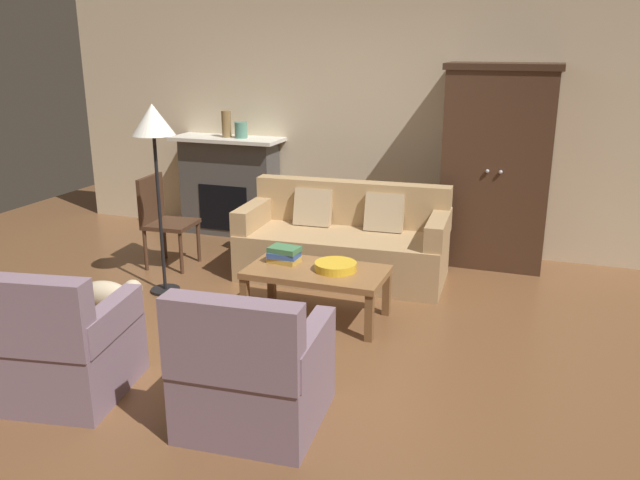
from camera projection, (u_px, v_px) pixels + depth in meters
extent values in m
plane|color=brown|center=(274.00, 331.00, 5.03)|extent=(9.60, 9.60, 0.00)
cube|color=beige|center=(368.00, 114.00, 6.91)|extent=(7.20, 0.10, 2.80)
cube|color=#4C4947|center=(230.00, 188.00, 7.44)|extent=(1.10, 0.36, 1.08)
cube|color=black|center=(223.00, 208.00, 7.33)|extent=(0.60, 0.01, 0.52)
cube|color=white|center=(227.00, 139.00, 7.26)|extent=(1.26, 0.48, 0.04)
cube|color=#472D1E|center=(496.00, 170.00, 6.29)|extent=(1.00, 0.52, 1.90)
cube|color=#3C271A|center=(505.00, 66.00, 6.01)|extent=(1.06, 0.55, 0.06)
sphere|color=#ADAFB5|center=(487.00, 171.00, 6.05)|extent=(0.04, 0.04, 0.04)
sphere|color=#ADAFB5|center=(501.00, 172.00, 6.01)|extent=(0.04, 0.04, 0.04)
cube|color=tan|center=(342.00, 255.00, 6.10)|extent=(1.94, 0.94, 0.44)
cube|color=tan|center=(352.00, 203.00, 6.28)|extent=(1.91, 0.29, 0.42)
cube|color=tan|center=(254.00, 214.00, 6.24)|extent=(0.20, 0.81, 0.22)
cube|color=tan|center=(438.00, 229.00, 5.76)|extent=(0.20, 0.81, 0.22)
cube|color=tan|center=(313.00, 207.00, 6.26)|extent=(0.37, 0.21, 0.37)
cube|color=tan|center=(384.00, 213.00, 6.07)|extent=(0.37, 0.21, 0.37)
cube|color=olive|center=(317.00, 272.00, 5.14)|extent=(1.10, 0.60, 0.05)
cube|color=brown|center=(245.00, 300.00, 5.13)|extent=(0.06, 0.06, 0.37)
cube|color=brown|center=(369.00, 318.00, 4.80)|extent=(0.06, 0.06, 0.37)
cube|color=brown|center=(272.00, 279.00, 5.60)|extent=(0.06, 0.06, 0.37)
cube|color=brown|center=(387.00, 293.00, 5.27)|extent=(0.06, 0.06, 0.37)
cylinder|color=gold|center=(336.00, 266.00, 5.10)|extent=(0.33, 0.33, 0.06)
cube|color=gold|center=(284.00, 260.00, 5.29)|extent=(0.26, 0.19, 0.04)
cube|color=#38569E|center=(284.00, 255.00, 5.28)|extent=(0.24, 0.18, 0.05)
cube|color=#427A4C|center=(285.00, 249.00, 5.26)|extent=(0.25, 0.19, 0.04)
cylinder|color=olive|center=(226.00, 124.00, 7.21)|extent=(0.11, 0.11, 0.29)
cylinder|color=slate|center=(241.00, 130.00, 7.17)|extent=(0.14, 0.14, 0.17)
cube|color=gray|center=(65.00, 361.00, 4.11)|extent=(0.88, 0.88, 0.42)
cube|color=gray|center=(27.00, 316.00, 3.69)|extent=(0.78, 0.29, 0.46)
cube|color=gray|center=(109.00, 319.00, 3.96)|extent=(0.24, 0.71, 0.20)
cube|color=gray|center=(11.00, 312.00, 4.07)|extent=(0.24, 0.71, 0.20)
cube|color=gray|center=(256.00, 388.00, 3.79)|extent=(0.81, 0.81, 0.42)
cube|color=gray|center=(232.00, 342.00, 3.37)|extent=(0.77, 0.22, 0.46)
cube|color=gray|center=(310.00, 346.00, 3.61)|extent=(0.17, 0.71, 0.20)
cube|color=gray|center=(201.00, 333.00, 3.78)|extent=(0.17, 0.71, 0.20)
cube|color=#472D1E|center=(171.00, 224.00, 6.36)|extent=(0.47, 0.47, 0.04)
cylinder|color=#472D1E|center=(181.00, 253.00, 6.20)|extent=(0.04, 0.04, 0.41)
cylinder|color=#472D1E|center=(199.00, 242.00, 6.55)|extent=(0.04, 0.04, 0.41)
cylinder|color=#472D1E|center=(146.00, 250.00, 6.30)|extent=(0.04, 0.04, 0.41)
cylinder|color=#472D1E|center=(165.00, 239.00, 6.65)|extent=(0.04, 0.04, 0.41)
cube|color=#472D1E|center=(151.00, 199.00, 6.34)|extent=(0.07, 0.44, 0.45)
cylinder|color=black|center=(166.00, 290.00, 5.82)|extent=(0.26, 0.26, 0.02)
cylinder|color=black|center=(160.00, 215.00, 5.61)|extent=(0.03, 0.03, 1.42)
cone|color=white|center=(153.00, 119.00, 5.37)|extent=(0.36, 0.36, 0.26)
ellipsoid|color=beige|center=(105.00, 294.00, 5.07)|extent=(0.43, 0.27, 0.22)
sphere|color=beige|center=(133.00, 289.00, 5.02)|extent=(0.15, 0.15, 0.15)
cylinder|color=beige|center=(124.00, 314.00, 5.16)|extent=(0.06, 0.06, 0.14)
cylinder|color=beige|center=(118.00, 319.00, 5.06)|extent=(0.06, 0.06, 0.14)
cylinder|color=beige|center=(96.00, 312.00, 5.20)|extent=(0.06, 0.06, 0.14)
cylinder|color=beige|center=(89.00, 317.00, 5.09)|extent=(0.06, 0.06, 0.14)
sphere|color=beige|center=(77.00, 290.00, 5.10)|extent=(0.06, 0.06, 0.06)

